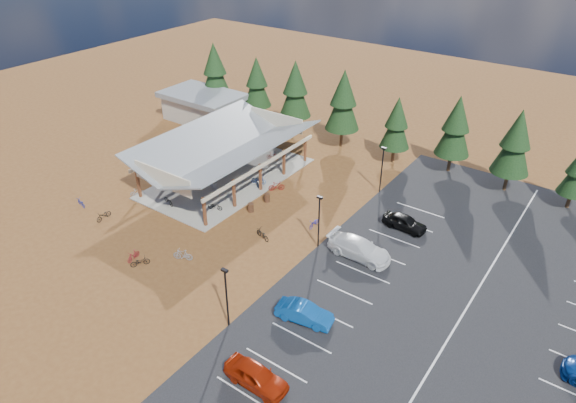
{
  "coord_description": "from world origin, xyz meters",
  "views": [
    {
      "loc": [
        24.41,
        -29.79,
        26.86
      ],
      "look_at": [
        0.51,
        3.69,
        2.27
      ],
      "focal_mm": 32.0,
      "sensor_mm": 36.0,
      "label": 1
    }
  ],
  "objects_px": {
    "lamp_post_0": "(226,294)",
    "bike_5": "(214,186)",
    "lamp_post_2": "(382,167)",
    "bike_14": "(314,223)",
    "bike_2": "(234,159)",
    "bike_7": "(272,156)",
    "trash_bin_0": "(251,207)",
    "bike_9": "(137,192)",
    "bike_13": "(183,255)",
    "bike_10": "(81,203)",
    "car_4": "(405,222)",
    "bike_1": "(206,177)",
    "car_1": "(304,313)",
    "bike_0": "(168,200)",
    "outbuilding": "(203,106)",
    "bike_16": "(262,234)",
    "bike_12": "(140,262)",
    "car_3": "(359,248)",
    "bike_8": "(104,215)",
    "trash_bin_1": "(267,198)",
    "bike_11": "(133,255)",
    "bike_pavilion": "(226,147)",
    "bike_3": "(238,151)",
    "car_0": "(256,376)",
    "bike_6": "(259,180)",
    "bike_4": "(215,206)",
    "lamp_post_1": "(319,218)"
  },
  "relations": [
    {
      "from": "car_4",
      "to": "bike_14",
      "type": "bearing_deg",
      "value": 125.51
    },
    {
      "from": "bike_5",
      "to": "bike_13",
      "type": "xyz_separation_m",
      "value": [
        5.85,
        -10.29,
        -0.11
      ]
    },
    {
      "from": "trash_bin_0",
      "to": "bike_2",
      "type": "relative_size",
      "value": 0.54
    },
    {
      "from": "bike_12",
      "to": "car_0",
      "type": "relative_size",
      "value": 0.37
    },
    {
      "from": "bike_6",
      "to": "bike_10",
      "type": "height_order",
      "value": "bike_6"
    },
    {
      "from": "bike_11",
      "to": "bike_16",
      "type": "xyz_separation_m",
      "value": [
        7.05,
        8.89,
        0.02
      ]
    },
    {
      "from": "outbuilding",
      "to": "car_4",
      "type": "xyz_separation_m",
      "value": [
        34.05,
        -8.97,
        -1.28
      ]
    },
    {
      "from": "car_1",
      "to": "bike_0",
      "type": "bearing_deg",
      "value": 63.66
    },
    {
      "from": "trash_bin_0",
      "to": "car_3",
      "type": "relative_size",
      "value": 0.16
    },
    {
      "from": "bike_2",
      "to": "bike_10",
      "type": "height_order",
      "value": "bike_2"
    },
    {
      "from": "bike_2",
      "to": "bike_13",
      "type": "distance_m",
      "value": 18.65
    },
    {
      "from": "lamp_post_2",
      "to": "bike_0",
      "type": "distance_m",
      "value": 21.96
    },
    {
      "from": "bike_2",
      "to": "bike_1",
      "type": "bearing_deg",
      "value": -156.54
    },
    {
      "from": "bike_2",
      "to": "bike_8",
      "type": "distance_m",
      "value": 16.62
    },
    {
      "from": "lamp_post_2",
      "to": "bike_11",
      "type": "bearing_deg",
      "value": -117.3
    },
    {
      "from": "bike_10",
      "to": "bike_9",
      "type": "bearing_deg",
      "value": 158.72
    },
    {
      "from": "bike_10",
      "to": "bike_12",
      "type": "distance_m",
      "value": 12.7
    },
    {
      "from": "outbuilding",
      "to": "bike_6",
      "type": "bearing_deg",
      "value": -29.83
    },
    {
      "from": "car_3",
      "to": "trash_bin_0",
      "type": "bearing_deg",
      "value": 89.4
    },
    {
      "from": "lamp_post_2",
      "to": "bike_2",
      "type": "distance_m",
      "value": 17.51
    },
    {
      "from": "bike_8",
      "to": "outbuilding",
      "type": "bearing_deg",
      "value": 106.42
    },
    {
      "from": "bike_10",
      "to": "lamp_post_0",
      "type": "bearing_deg",
      "value": 91.53
    },
    {
      "from": "bike_2",
      "to": "bike_7",
      "type": "xyz_separation_m",
      "value": [
        3.25,
        3.16,
        0.01
      ]
    },
    {
      "from": "car_0",
      "to": "car_3",
      "type": "relative_size",
      "value": 0.78
    },
    {
      "from": "car_4",
      "to": "bike_10",
      "type": "bearing_deg",
      "value": 120.59
    },
    {
      "from": "lamp_post_2",
      "to": "bike_8",
      "type": "height_order",
      "value": "lamp_post_2"
    },
    {
      "from": "trash_bin_1",
      "to": "bike_10",
      "type": "distance_m",
      "value": 18.62
    },
    {
      "from": "bike_pavilion",
      "to": "bike_3",
      "type": "bearing_deg",
      "value": 119.2
    },
    {
      "from": "bike_10",
      "to": "bike_6",
      "type": "bearing_deg",
      "value": 151.38
    },
    {
      "from": "bike_8",
      "to": "bike_16",
      "type": "xyz_separation_m",
      "value": [
        14.42,
        6.31,
        0.02
      ]
    },
    {
      "from": "car_3",
      "to": "bike_13",
      "type": "bearing_deg",
      "value": 128.09
    },
    {
      "from": "outbuilding",
      "to": "bike_3",
      "type": "relative_size",
      "value": 6.37
    },
    {
      "from": "bike_11",
      "to": "bike_13",
      "type": "distance_m",
      "value": 4.24
    },
    {
      "from": "bike_pavilion",
      "to": "bike_9",
      "type": "relative_size",
      "value": 13.18
    },
    {
      "from": "lamp_post_0",
      "to": "bike_5",
      "type": "bearing_deg",
      "value": 135.57
    },
    {
      "from": "bike_0",
      "to": "bike_10",
      "type": "xyz_separation_m",
      "value": [
        -6.99,
        -5.24,
        -0.14
      ]
    },
    {
      "from": "bike_1",
      "to": "trash_bin_1",
      "type": "bearing_deg",
      "value": -88.41
    },
    {
      "from": "outbuilding",
      "to": "trash_bin_0",
      "type": "xyz_separation_m",
      "value": [
        20.42,
        -14.9,
        -1.58
      ]
    },
    {
      "from": "bike_2",
      "to": "bike_12",
      "type": "distance_m",
      "value": 20.25
    },
    {
      "from": "lamp_post_2",
      "to": "bike_14",
      "type": "distance_m",
      "value": 10.12
    },
    {
      "from": "bike_6",
      "to": "bike_11",
      "type": "distance_m",
      "value": 16.74
    },
    {
      "from": "trash_bin_0",
      "to": "bike_16",
      "type": "distance_m",
      "value": 4.91
    },
    {
      "from": "bike_13",
      "to": "car_1",
      "type": "relative_size",
      "value": 0.41
    },
    {
      "from": "lamp_post_2",
      "to": "bike_1",
      "type": "bearing_deg",
      "value": -151.23
    },
    {
      "from": "lamp_post_1",
      "to": "bike_7",
      "type": "height_order",
      "value": "lamp_post_1"
    },
    {
      "from": "bike_9",
      "to": "bike_13",
      "type": "height_order",
      "value": "bike_13"
    },
    {
      "from": "bike_3",
      "to": "bike_11",
      "type": "height_order",
      "value": "bike_3"
    },
    {
      "from": "bike_4",
      "to": "car_4",
      "type": "relative_size",
      "value": 0.38
    },
    {
      "from": "bike_7",
      "to": "bike_14",
      "type": "relative_size",
      "value": 0.98
    },
    {
      "from": "outbuilding",
      "to": "bike_0",
      "type": "height_order",
      "value": "outbuilding"
    }
  ]
}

